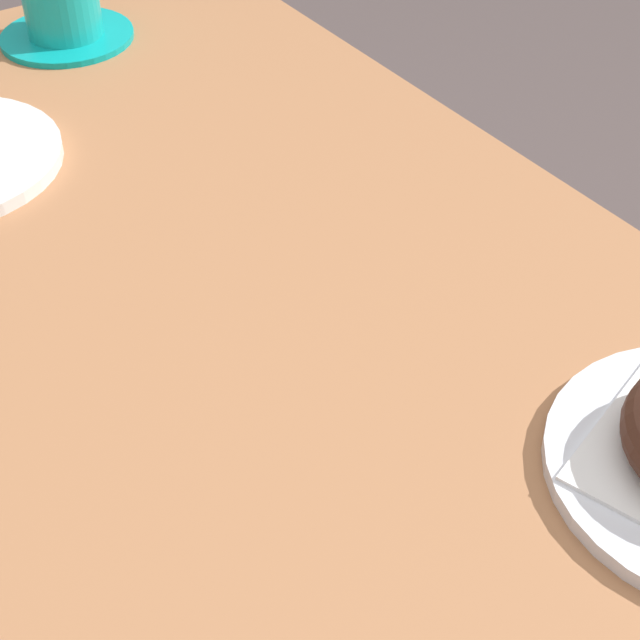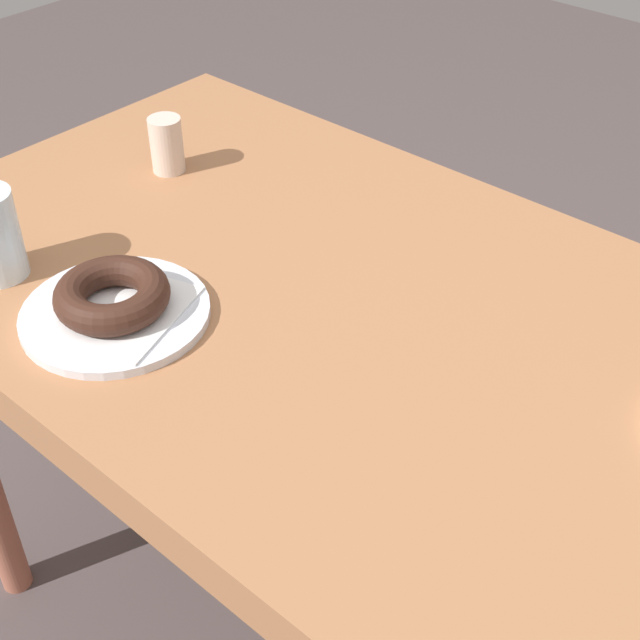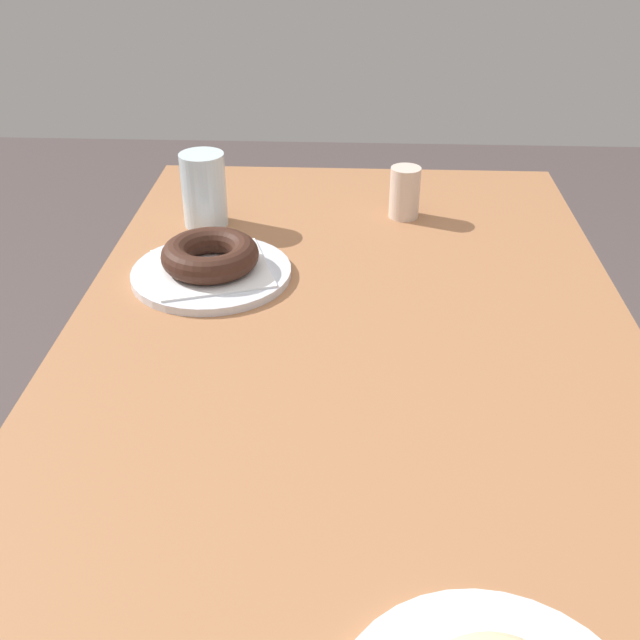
% 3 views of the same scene
% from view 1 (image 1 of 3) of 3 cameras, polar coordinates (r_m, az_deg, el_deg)
% --- Properties ---
extents(table, '(1.28, 0.66, 0.73)m').
position_cam_1_polar(table, '(0.70, -3.69, -7.19)').
color(table, '#A56C45').
rests_on(table, ground_plane).
extents(coffee_cup, '(0.14, 0.14, 0.08)m').
position_cam_1_polar(coffee_cup, '(1.07, -14.90, 17.46)').
color(coffee_cup, '#0C9F9F').
rests_on(coffee_cup, table).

